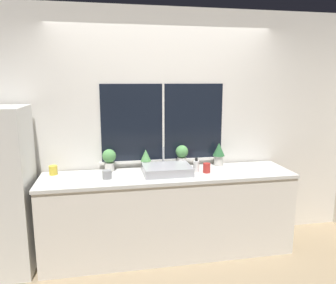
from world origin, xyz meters
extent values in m
plane|color=#937F60|center=(0.00, 0.00, 0.00)|extent=(14.00, 14.00, 0.00)
cube|color=silver|center=(0.00, 0.69, 1.35)|extent=(8.00, 0.06, 2.70)
cube|color=black|center=(0.00, 0.65, 1.43)|extent=(1.41, 0.01, 0.88)
cube|color=silver|center=(0.00, 0.64, 1.43)|extent=(0.02, 0.01, 0.88)
cube|color=silver|center=(0.00, 0.64, 0.98)|extent=(1.47, 0.04, 0.03)
cube|color=silver|center=(2.39, 1.50, 1.35)|extent=(0.06, 7.00, 2.70)
cube|color=white|center=(0.00, 0.31, 0.44)|extent=(2.70, 0.62, 0.88)
cube|color=silver|center=(0.00, 0.31, 0.89)|extent=(2.72, 0.64, 0.03)
cube|color=#ADADB2|center=(-0.02, 0.31, 0.96)|extent=(0.51, 0.38, 0.09)
cylinder|color=#B7B7BC|center=(-0.02, 0.54, 0.93)|extent=(0.04, 0.04, 0.03)
cylinder|color=#B7B7BC|center=(-0.02, 0.54, 1.05)|extent=(0.02, 0.02, 0.22)
cylinder|color=silver|center=(-0.63, 0.55, 0.96)|extent=(0.11, 0.11, 0.10)
sphere|color=#569951|center=(-0.63, 0.55, 1.08)|extent=(0.15, 0.15, 0.15)
cylinder|color=silver|center=(-0.22, 0.55, 0.96)|extent=(0.10, 0.10, 0.09)
cone|color=#569951|center=(-0.22, 0.55, 1.07)|extent=(0.12, 0.12, 0.13)
cylinder|color=silver|center=(0.20, 0.55, 0.97)|extent=(0.11, 0.11, 0.12)
sphere|color=#569951|center=(0.20, 0.55, 1.10)|extent=(0.14, 0.14, 0.14)
cylinder|color=silver|center=(0.65, 0.55, 0.97)|extent=(0.10, 0.10, 0.12)
cone|color=#2D6638|center=(0.65, 0.55, 1.11)|extent=(0.14, 0.14, 0.15)
cylinder|color=white|center=(0.31, 0.32, 0.97)|extent=(0.07, 0.07, 0.12)
cylinder|color=black|center=(0.31, 0.32, 1.05)|extent=(0.03, 0.03, 0.03)
cylinder|color=#B72D28|center=(0.41, 0.27, 0.96)|extent=(0.08, 0.08, 0.10)
cylinder|color=gold|center=(-1.22, 0.51, 0.96)|extent=(0.09, 0.09, 0.10)
cylinder|color=gray|center=(-0.66, 0.26, 0.96)|extent=(0.10, 0.10, 0.09)
camera|label=1|loc=(-0.66, -3.03, 1.91)|focal=35.00mm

